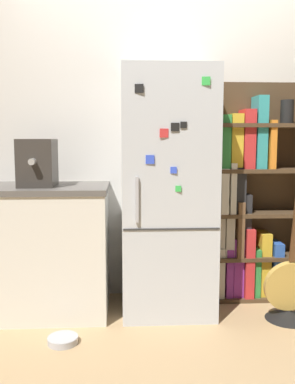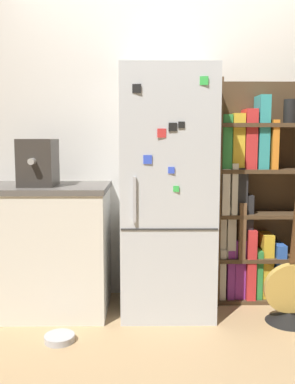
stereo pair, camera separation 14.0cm
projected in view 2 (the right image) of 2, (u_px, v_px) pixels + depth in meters
name	position (u px, v px, depth m)	size (l,w,h in m)	color
ground_plane	(167.00, 315.00, 3.08)	(16.00, 16.00, 0.00)	tan
wall_back	(165.00, 134.00, 3.39)	(8.00, 0.05, 2.60)	silver
refrigerator	(167.00, 192.00, 3.10)	(0.65, 0.66, 1.75)	silver
bookshelf	(253.00, 204.00, 3.32)	(0.77, 0.29, 1.70)	#4C3823
kitchen_counter	(40.00, 248.00, 3.15)	(1.01, 0.65, 0.93)	silver
espresso_machine	(38.00, 163.00, 3.02)	(0.24, 0.35, 0.33)	#38332D
guitar	(290.00, 298.00, 2.94)	(0.36, 0.33, 1.21)	black
pet_bowl	(59.00, 338.00, 2.68)	(0.19, 0.19, 0.04)	#B7B7BC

